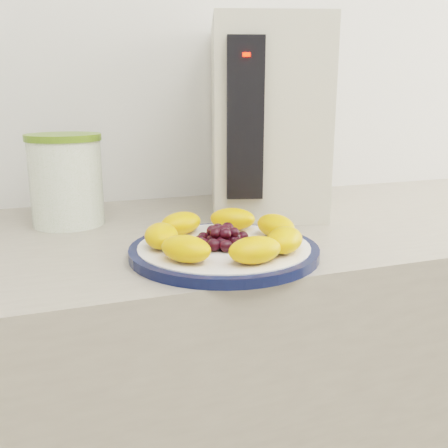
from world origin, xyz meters
name	(u,v)px	position (x,y,z in m)	size (l,w,h in m)	color
wall_back	(186,23)	(0.00, 1.51, 1.30)	(3.50, 0.02, 2.60)	silver
counter	(233,429)	(0.00, 1.20, 0.45)	(3.50, 0.60, 0.90)	gray
cabinet_face	(233,441)	(0.00, 1.20, 0.42)	(3.48, 0.58, 0.84)	#935F47
plate_rim	(224,251)	(-0.08, 1.03, 0.91)	(0.29, 0.29, 0.01)	#0C1438
plate_face	(224,250)	(-0.08, 1.03, 0.91)	(0.26, 0.26, 0.02)	white
canister	(67,183)	(-0.30, 1.31, 0.98)	(0.13, 0.13, 0.16)	#426910
canister_lid	(63,137)	(-0.30, 1.31, 1.06)	(0.14, 0.14, 0.01)	#5A7B24
appliance_body	(265,119)	(0.11, 1.32, 1.09)	(0.22, 0.31, 0.38)	beige
appliance_panel	(245,120)	(0.01, 1.18, 1.10)	(0.07, 0.02, 0.28)	black
appliance_led	(246,55)	(0.01, 1.17, 1.21)	(0.01, 0.01, 0.01)	#FF0C05
fruit_plate	(226,234)	(-0.08, 1.02, 0.93)	(0.25, 0.25, 0.04)	orange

